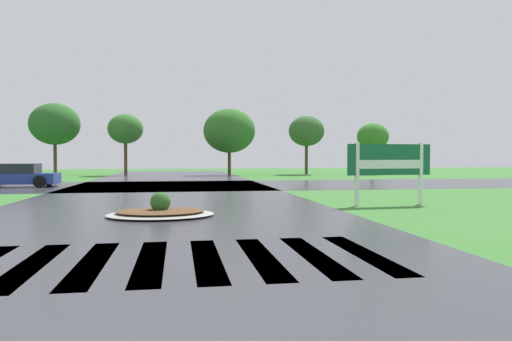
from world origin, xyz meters
name	(u,v)px	position (x,y,z in m)	size (l,w,h in m)	color
asphalt_roadway	(162,218)	(0.00, 10.00, 0.00)	(10.82, 80.00, 0.01)	#35353A
asphalt_cross_road	(170,186)	(0.00, 24.15, 0.00)	(90.00, 9.74, 0.01)	#35353A
crosswalk_stripes	(151,261)	(0.00, 4.61, 0.00)	(7.65, 3.40, 0.01)	white
estate_billboard	(389,163)	(7.57, 12.12, 1.46)	(3.07, 0.30, 2.14)	white
median_island	(160,212)	(-0.04, 10.33, 0.13)	(2.98, 2.38, 0.68)	#9E9B93
car_blue_compact	(17,176)	(-8.20, 24.46, 0.59)	(4.30, 2.11, 1.27)	navy
background_treeline	(161,130)	(-0.94, 39.35, 3.94)	(39.82, 5.62, 6.19)	#4C3823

